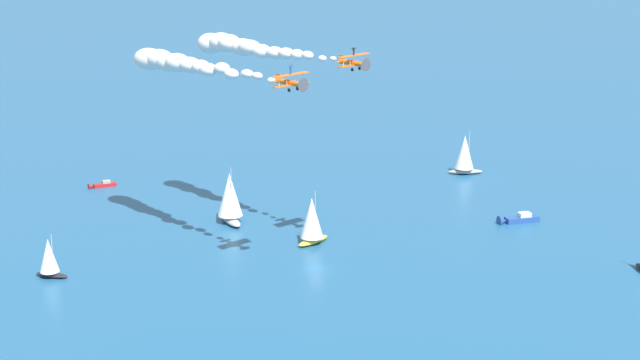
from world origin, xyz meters
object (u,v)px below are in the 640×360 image
object	(u,v)px
sailboat_trailing	(312,220)
sailboat_outer_ring_a	(465,154)
motorboat_ahead	(101,185)
wingwalker_wingman	(291,69)
biplane_lead	(354,62)
biplane_wingman	(291,82)
wingwalker_lead	(354,50)
sailboat_inshore	(230,197)
sailboat_near_centre	(49,258)
motorboat_offshore	(516,219)

from	to	relation	value
sailboat_trailing	sailboat_outer_ring_a	world-z (taller)	sailboat_outer_ring_a
motorboat_ahead	wingwalker_wingman	xyz separation A→B (m)	(-47.72, 62.89, 36.83)
biplane_lead	biplane_wingman	bearing A→B (deg)	51.34
motorboat_ahead	sailboat_outer_ring_a	distance (m)	88.57
wingwalker_wingman	biplane_wingman	bearing A→B (deg)	-126.15
wingwalker_lead	sailboat_inshore	bearing A→B (deg)	-41.83
motorboat_ahead	wingwalker_wingman	bearing A→B (deg)	127.19
sailboat_outer_ring_a	sailboat_near_centre	bearing A→B (deg)	41.62
sailboat_inshore	sailboat_outer_ring_a	distance (m)	67.79
sailboat_near_centre	sailboat_trailing	size ratio (longest dim) A/B	0.76
sailboat_trailing	wingwalker_lead	bearing A→B (deg)	130.92
sailboat_inshore	sailboat_trailing	size ratio (longest dim) A/B	1.16
motorboat_offshore	sailboat_outer_ring_a	xyz separation A→B (m)	(5.53, -40.15, 4.33)
sailboat_outer_ring_a	biplane_lead	size ratio (longest dim) A/B	1.69
motorboat_ahead	biplane_lead	size ratio (longest dim) A/B	1.00
motorboat_ahead	biplane_lead	distance (m)	84.65
sailboat_near_centre	sailboat_trailing	distance (m)	49.31
biplane_lead	biplane_wingman	world-z (taller)	biplane_lead
sailboat_outer_ring_a	wingwalker_wingman	size ratio (longest dim) A/B	6.24
sailboat_outer_ring_a	wingwalker_lead	xyz separation A→B (m)	(29.20, 63.19, 33.69)
sailboat_near_centre	wingwalker_lead	xyz separation A→B (m)	(-53.16, -9.99, 35.08)
motorboat_offshore	sailboat_trailing	xyz separation A→B (m)	(42.27, 14.33, 4.07)
sailboat_inshore	wingwalker_wingman	size ratio (longest dim) A/B	6.85
sailboat_trailing	biplane_wingman	world-z (taller)	biplane_wingman
motorboat_ahead	motorboat_offshore	bearing A→B (deg)	163.96
wingwalker_lead	biplane_wingman	world-z (taller)	wingwalker_lead
sailboat_trailing	biplane_lead	distance (m)	33.82
sailboat_outer_ring_a	biplane_wingman	distance (m)	91.09
sailboat_near_centre	motorboat_ahead	distance (m)	60.05
sailboat_inshore	wingwalker_lead	world-z (taller)	wingwalker_lead
biplane_wingman	wingwalker_wingman	bearing A→B (deg)	53.85
biplane_wingman	sailboat_near_centre	bearing A→B (deg)	-4.13
sailboat_outer_ring_a	motorboat_offshore	bearing A→B (deg)	97.84
sailboat_inshore	biplane_wingman	bearing A→B (deg)	112.08
sailboat_outer_ring_a	biplane_wingman	bearing A→B (deg)	62.52
biplane_wingman	wingwalker_wingman	distance (m)	2.19
wingwalker_lead	wingwalker_wingman	bearing A→B (deg)	51.34
biplane_wingman	biplane_lead	bearing A→B (deg)	-128.66
motorboat_ahead	biplane_lead	xyz separation A→B (m)	(-58.27, 49.71, 36.05)
sailboat_trailing	wingwalker_lead	xyz separation A→B (m)	(-7.55, 8.71, 33.95)
sailboat_near_centre	biplane_wingman	bearing A→B (deg)	175.87
sailboat_outer_ring_a	wingwalker_wingman	distance (m)	91.90
sailboat_near_centre	sailboat_outer_ring_a	size ratio (longest dim) A/B	0.72
motorboat_ahead	biplane_wingman	bearing A→B (deg)	127.24
sailboat_near_centre	sailboat_trailing	world-z (taller)	sailboat_trailing
sailboat_inshore	biplane_lead	size ratio (longest dim) A/B	1.85
sailboat_near_centre	sailboat_trailing	bearing A→B (deg)	-157.71
sailboat_trailing	sailboat_outer_ring_a	size ratio (longest dim) A/B	0.95
biplane_wingman	motorboat_offshore	bearing A→B (deg)	-141.37
motorboat_ahead	biplane_wingman	size ratio (longest dim) A/B	1.00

